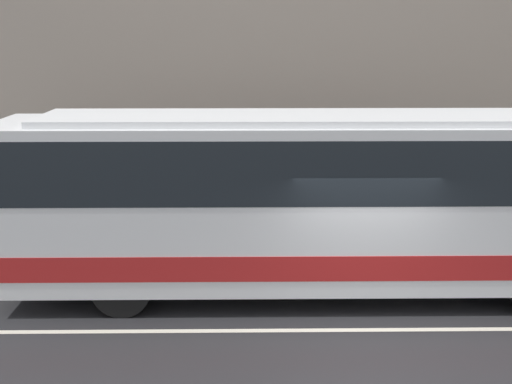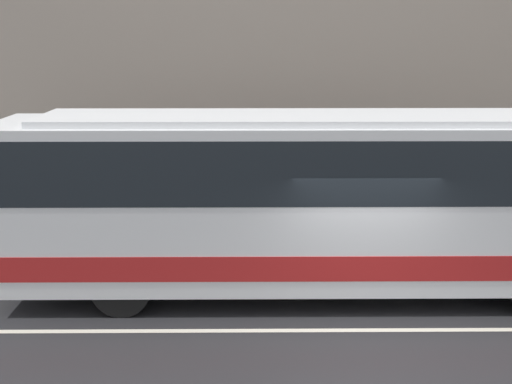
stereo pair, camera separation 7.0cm
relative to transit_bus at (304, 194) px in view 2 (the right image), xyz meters
name	(u,v)px [view 2 (the right image)]	position (x,y,z in m)	size (l,w,h in m)	color
ground_plane	(367,330)	(0.96, -1.84, -1.93)	(60.00, 60.00, 0.00)	#262628
sidewalk	(331,235)	(0.96, 3.64, -1.85)	(60.00, 2.96, 0.16)	gray
building_facade	(328,32)	(0.96, 5.26, 2.97)	(60.00, 0.35, 10.16)	gray
lane_stripe	(367,330)	(0.96, -1.84, -1.92)	(54.00, 0.14, 0.01)	beige
transit_bus	(304,194)	(0.00, 0.00, 0.00)	(11.34, 2.61, 3.42)	white
pedestrian_waiting	(384,205)	(2.13, 3.23, -1.00)	(0.36, 0.36, 1.65)	#333338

